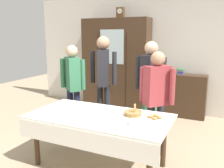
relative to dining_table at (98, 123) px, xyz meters
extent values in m
plane|color=tan|center=(0.00, 0.24, -0.63)|extent=(12.00, 12.00, 0.00)
cube|color=silver|center=(0.00, 2.89, 0.72)|extent=(6.40, 0.10, 2.70)
cylinder|color=#3D2819|center=(-0.80, -0.31, -0.28)|extent=(0.07, 0.07, 0.69)
cylinder|color=#3D2819|center=(0.80, -0.31, -0.28)|extent=(0.07, 0.07, 0.69)
cylinder|color=#3D2819|center=(-0.80, 0.38, -0.28)|extent=(0.07, 0.07, 0.69)
cylinder|color=#3D2819|center=(0.80, 0.38, -0.28)|extent=(0.07, 0.07, 0.69)
cube|color=white|center=(0.00, 0.04, 0.08)|extent=(1.87, 0.96, 0.03)
cube|color=white|center=(0.00, -0.45, -0.06)|extent=(1.87, 0.01, 0.24)
cube|color=#3D2819|center=(-0.90, 2.59, 0.45)|extent=(1.62, 0.45, 2.15)
cube|color=silver|center=(-0.90, 2.36, 0.88)|extent=(0.58, 0.01, 0.78)
cube|color=black|center=(-1.26, 2.36, 0.34)|extent=(0.01, 0.01, 1.72)
cube|color=black|center=(-0.54, 2.36, 0.34)|extent=(0.01, 0.01, 1.72)
cube|color=brown|center=(-0.78, 2.59, 1.64)|extent=(0.18, 0.10, 0.24)
cylinder|color=white|center=(-0.78, 2.54, 1.67)|extent=(0.11, 0.01, 0.11)
cube|color=black|center=(-0.78, 2.53, 1.69)|extent=(0.00, 0.00, 0.04)
cube|color=black|center=(-0.76, 2.53, 1.67)|extent=(0.05, 0.00, 0.00)
cube|color=#3D2819|center=(0.62, 2.64, -0.16)|extent=(1.12, 0.35, 0.94)
cube|color=#664C7A|center=(0.62, 2.64, 0.32)|extent=(0.15, 0.22, 0.02)
cube|color=#2D5184|center=(0.62, 2.64, 0.34)|extent=(0.15, 0.18, 0.03)
cube|color=#664C7A|center=(0.62, 2.64, 0.38)|extent=(0.14, 0.20, 0.03)
cube|color=#3D754C|center=(0.62, 2.64, 0.41)|extent=(0.14, 0.19, 0.03)
cylinder|color=silver|center=(0.51, -0.12, 0.10)|extent=(0.13, 0.13, 0.01)
cylinder|color=silver|center=(0.51, -0.12, 0.13)|extent=(0.08, 0.08, 0.05)
torus|color=silver|center=(0.55, -0.12, 0.13)|extent=(0.04, 0.01, 0.04)
cylinder|color=#47230F|center=(0.51, -0.12, 0.15)|extent=(0.06, 0.06, 0.01)
cylinder|color=white|center=(0.01, -0.26, 0.10)|extent=(0.13, 0.13, 0.01)
cylinder|color=white|center=(0.01, -0.26, 0.13)|extent=(0.08, 0.08, 0.05)
torus|color=white|center=(0.05, -0.26, 0.13)|extent=(0.04, 0.01, 0.04)
cylinder|color=white|center=(-0.63, 0.19, 0.10)|extent=(0.13, 0.13, 0.01)
cylinder|color=white|center=(-0.63, 0.19, 0.13)|extent=(0.08, 0.08, 0.05)
torus|color=white|center=(-0.59, 0.19, 0.13)|extent=(0.04, 0.01, 0.04)
cylinder|color=white|center=(-0.46, 0.10, 0.10)|extent=(0.13, 0.13, 0.01)
cylinder|color=white|center=(-0.46, 0.10, 0.13)|extent=(0.08, 0.08, 0.05)
torus|color=white|center=(-0.42, 0.10, 0.13)|extent=(0.04, 0.01, 0.04)
cylinder|color=#47230F|center=(-0.46, 0.10, 0.15)|extent=(0.06, 0.06, 0.01)
cylinder|color=silver|center=(-0.69, -0.26, 0.10)|extent=(0.13, 0.13, 0.01)
cylinder|color=silver|center=(-0.69, -0.26, 0.13)|extent=(0.08, 0.08, 0.05)
torus|color=silver|center=(-0.65, -0.26, 0.13)|extent=(0.04, 0.01, 0.04)
cylinder|color=#9E7542|center=(0.41, 0.22, 0.12)|extent=(0.22, 0.22, 0.05)
torus|color=#9E7542|center=(0.41, 0.22, 0.14)|extent=(0.24, 0.24, 0.02)
cylinder|color=tan|center=(0.44, 0.20, 0.19)|extent=(0.03, 0.02, 0.12)
cylinder|color=tan|center=(0.44, 0.22, 0.19)|extent=(0.03, 0.04, 0.12)
cylinder|color=tan|center=(0.44, 0.23, 0.19)|extent=(0.03, 0.04, 0.12)
cylinder|color=white|center=(0.70, 0.20, 0.10)|extent=(0.28, 0.28, 0.01)
ellipsoid|color=#BC7F3D|center=(0.76, 0.20, 0.12)|extent=(0.07, 0.05, 0.04)
ellipsoid|color=#BC7F3D|center=(0.70, 0.26, 0.12)|extent=(0.07, 0.05, 0.04)
ellipsoid|color=#BC7F3D|center=(0.65, 0.19, 0.12)|extent=(0.07, 0.05, 0.04)
ellipsoid|color=#BC7F3D|center=(0.71, 0.14, 0.12)|extent=(0.07, 0.05, 0.04)
cube|color=silver|center=(0.75, -0.21, 0.09)|extent=(0.10, 0.01, 0.00)
ellipsoid|color=silver|center=(0.80, -0.21, 0.10)|extent=(0.03, 0.02, 0.01)
cube|color=silver|center=(-0.50, -0.15, 0.09)|extent=(0.10, 0.01, 0.00)
ellipsoid|color=silver|center=(-0.45, -0.15, 0.10)|extent=(0.03, 0.02, 0.01)
cube|color=silver|center=(-0.12, -0.02, 0.09)|extent=(0.10, 0.01, 0.00)
ellipsoid|color=silver|center=(-0.06, -0.02, 0.10)|extent=(0.03, 0.02, 0.01)
cylinder|color=#33704C|center=(0.28, 1.21, -0.22)|extent=(0.11, 0.11, 0.83)
cylinder|color=#33704C|center=(0.43, 1.21, -0.22)|extent=(0.11, 0.11, 0.83)
cube|color=#232328|center=(0.35, 1.21, 0.51)|extent=(0.29, 0.40, 0.62)
sphere|color=tan|center=(0.35, 1.21, 0.93)|extent=(0.22, 0.22, 0.22)
cylinder|color=#232328|center=(0.13, 1.21, 0.51)|extent=(0.08, 0.08, 0.56)
cylinder|color=#232328|center=(0.57, 1.21, 0.51)|extent=(0.08, 0.08, 0.56)
cylinder|color=#232328|center=(0.52, 0.70, -0.25)|extent=(0.11, 0.11, 0.77)
cylinder|color=#232328|center=(0.67, 0.70, -0.25)|extent=(0.11, 0.11, 0.77)
cube|color=#933338|center=(0.59, 0.70, 0.42)|extent=(0.39, 0.40, 0.57)
sphere|color=tan|center=(0.59, 0.70, 0.81)|extent=(0.21, 0.21, 0.21)
cylinder|color=#933338|center=(0.37, 0.70, 0.42)|extent=(0.08, 0.08, 0.52)
cylinder|color=#933338|center=(0.81, 0.70, 0.42)|extent=(0.08, 0.08, 0.52)
cylinder|color=#191E38|center=(-1.08, 0.91, -0.24)|extent=(0.11, 0.11, 0.79)
cylinder|color=#191E38|center=(-0.93, 0.91, -0.24)|extent=(0.11, 0.11, 0.79)
cube|color=#33704C|center=(-1.00, 0.91, 0.45)|extent=(0.40, 0.39, 0.59)
sphere|color=tan|center=(-1.00, 0.91, 0.86)|extent=(0.21, 0.21, 0.21)
cylinder|color=#33704C|center=(-1.22, 0.91, 0.45)|extent=(0.08, 0.08, 0.53)
cylinder|color=#33704C|center=(-0.78, 0.91, 0.45)|extent=(0.08, 0.08, 0.53)
cylinder|color=#232328|center=(-0.59, 1.18, -0.20)|extent=(0.11, 0.11, 0.87)
cylinder|color=#232328|center=(-0.44, 1.18, -0.20)|extent=(0.11, 0.11, 0.87)
cube|color=#232328|center=(-0.52, 1.18, 0.56)|extent=(0.33, 0.41, 0.65)
sphere|color=tan|center=(-0.52, 1.18, 1.00)|extent=(0.23, 0.23, 0.23)
cylinder|color=#232328|center=(-0.74, 1.18, 0.56)|extent=(0.08, 0.08, 0.59)
cylinder|color=#232328|center=(-0.30, 1.18, 0.56)|extent=(0.08, 0.08, 0.59)
camera|label=1|loc=(1.43, -2.64, 1.13)|focal=38.35mm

